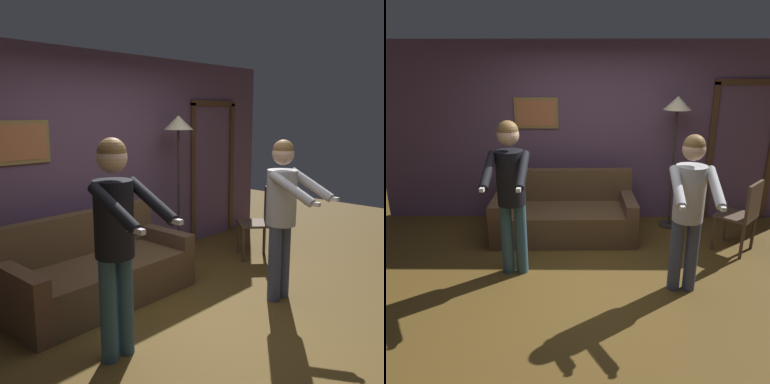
% 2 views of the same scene
% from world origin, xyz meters
% --- Properties ---
extents(ground_plane, '(12.00, 12.00, 0.00)m').
position_xyz_m(ground_plane, '(0.00, 0.00, 0.00)').
color(ground_plane, brown).
extents(back_wall_assembly, '(6.40, 0.10, 2.60)m').
position_xyz_m(back_wall_assembly, '(0.02, 1.93, 1.30)').
color(back_wall_assembly, '#5E4460').
rests_on(back_wall_assembly, ground_plane).
extents(couch, '(1.92, 0.89, 0.87)m').
position_xyz_m(couch, '(-0.42, 1.22, 0.28)').
color(couch, brown).
rests_on(couch, ground_plane).
extents(torchiere_lamp, '(0.38, 0.38, 1.87)m').
position_xyz_m(torchiere_lamp, '(1.10, 1.57, 1.60)').
color(torchiere_lamp, '#332D28').
rests_on(torchiere_lamp, ground_plane).
extents(person_standing_left, '(0.43, 0.69, 1.72)m').
position_xyz_m(person_standing_left, '(-0.94, 0.21, 1.05)').
color(person_standing_left, '#325365').
rests_on(person_standing_left, ground_plane).
extents(person_standing_right, '(0.45, 0.68, 1.64)m').
position_xyz_m(person_standing_right, '(0.86, -0.13, 0.99)').
color(person_standing_right, '#414865').
rests_on(person_standing_right, ground_plane).
extents(dining_chair_distant, '(0.59, 0.59, 0.93)m').
position_xyz_m(dining_chair_distant, '(1.81, 0.75, 0.53)').
color(dining_chair_distant, '#4C3828').
rests_on(dining_chair_distant, ground_plane).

